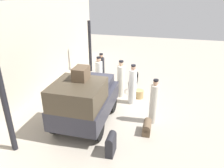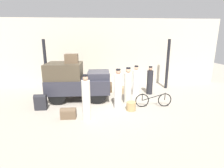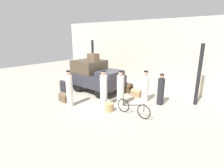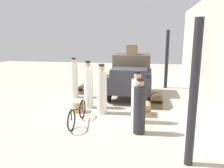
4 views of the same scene
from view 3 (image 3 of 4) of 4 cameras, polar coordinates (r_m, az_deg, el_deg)
name	(u,v)px [view 3 (image 3 of 4)]	position (r m, az deg, el deg)	size (l,w,h in m)	color
ground_plane	(107,100)	(9.80, -1.65, -5.39)	(30.00, 30.00, 0.00)	#A89E8E
station_building_facade	(146,54)	(12.54, 10.89, 9.64)	(16.00, 0.15, 4.50)	beige
canopy_pillar_left	(93,61)	(13.70, -6.26, 7.48)	(0.18, 0.18, 3.15)	black
canopy_pillar_right	(199,75)	(9.82, 26.50, 2.56)	(0.18, 0.18, 3.15)	black
truck	(96,75)	(11.16, -5.40, 2.90)	(3.22, 1.88, 1.96)	black
bicycle	(133,108)	(8.03, 6.92, -7.86)	(1.75, 0.04, 0.70)	black
wicker_basket	(109,107)	(8.45, -0.93, -7.52)	(0.43, 0.43, 0.40)	tan
conductor_in_dark_uniform	(161,91)	(9.39, 15.64, -2.09)	(0.35, 0.35, 1.64)	#232328
porter_standing_middle	(104,90)	(8.75, -2.75, -2.00)	(0.35, 0.35, 1.88)	white
porter_with_bicycle	(121,90)	(8.90, 2.80, -1.86)	(0.37, 0.37, 1.83)	silver
porter_carrying_trunk	(69,90)	(9.06, -13.74, -1.87)	(0.33, 0.33, 1.86)	silver
porter_lifting_near_truck	(145,87)	(9.63, 10.78, -1.12)	(0.37, 0.37, 1.71)	white
trunk_wicker_pale	(136,93)	(10.43, 7.91, -2.90)	(0.62, 0.29, 0.44)	#937A56
trunk_umber_medium	(64,86)	(11.54, -15.42, -0.60)	(0.54, 0.25, 0.74)	#232328
trunk_large_brown	(128,88)	(11.12, 5.38, -1.24)	(0.44, 0.46, 0.61)	#4C3823
suitcase_black_upright	(64,97)	(9.93, -15.42, -4.23)	(0.62, 0.29, 0.46)	brown
trunk_on_truck_roof	(93,57)	(11.08, -6.17, 8.70)	(0.65, 0.48, 0.46)	brown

